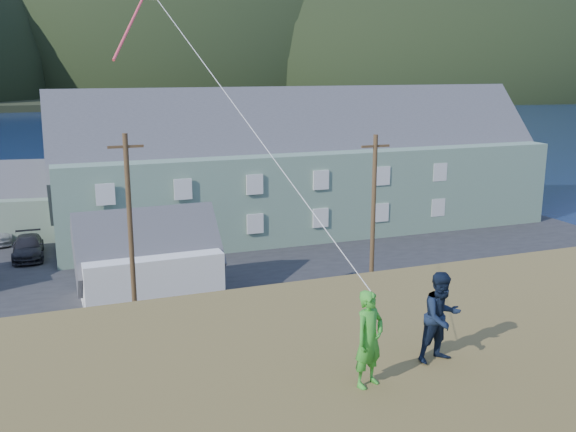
{
  "coord_description": "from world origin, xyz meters",
  "views": [
    {
      "loc": [
        -4.22,
        -27.96,
        12.93
      ],
      "look_at": [
        1.96,
        -11.51,
        8.8
      ],
      "focal_mm": 40.0,
      "sensor_mm": 36.0,
      "label": 1
    }
  ],
  "objects_px": {
    "wharf": "(33,193)",
    "kite_flyer_navy": "(441,317)",
    "shed_palegreen_far": "(68,200)",
    "kite_flyer_green": "(369,339)",
    "lodge": "(305,164)",
    "shed_white": "(148,259)"
  },
  "relations": [
    {
      "from": "wharf",
      "to": "kite_flyer_green",
      "type": "distance_m",
      "value": 59.3
    },
    {
      "from": "wharf",
      "to": "shed_white",
      "type": "distance_m",
      "value": 33.85
    },
    {
      "from": "kite_flyer_green",
      "to": "shed_palegreen_far",
      "type": "bearing_deg",
      "value": 72.78
    },
    {
      "from": "shed_white",
      "to": "kite_flyer_navy",
      "type": "distance_m",
      "value": 25.58
    },
    {
      "from": "lodge",
      "to": "kite_flyer_navy",
      "type": "distance_m",
      "value": 39.28
    },
    {
      "from": "shed_white",
      "to": "shed_palegreen_far",
      "type": "relative_size",
      "value": 0.7
    },
    {
      "from": "shed_palegreen_far",
      "to": "shed_white",
      "type": "bearing_deg",
      "value": -68.63
    },
    {
      "from": "lodge",
      "to": "kite_flyer_navy",
      "type": "relative_size",
      "value": 21.22
    },
    {
      "from": "kite_flyer_green",
      "to": "kite_flyer_navy",
      "type": "bearing_deg",
      "value": -10.17
    },
    {
      "from": "shed_palegreen_far",
      "to": "kite_flyer_navy",
      "type": "height_order",
      "value": "kite_flyer_navy"
    },
    {
      "from": "lodge",
      "to": "shed_white",
      "type": "height_order",
      "value": "lodge"
    },
    {
      "from": "wharf",
      "to": "kite_flyer_green",
      "type": "height_order",
      "value": "kite_flyer_green"
    },
    {
      "from": "shed_palegreen_far",
      "to": "lodge",
      "type": "bearing_deg",
      "value": -4.99
    },
    {
      "from": "wharf",
      "to": "kite_flyer_navy",
      "type": "relative_size",
      "value": 14.16
    },
    {
      "from": "shed_palegreen_far",
      "to": "kite_flyer_green",
      "type": "xyz_separation_m",
      "value": [
        4.06,
        -42.23,
        5.39
      ]
    },
    {
      "from": "kite_flyer_green",
      "to": "lodge",
      "type": "bearing_deg",
      "value": 46.87
    },
    {
      "from": "kite_flyer_green",
      "to": "kite_flyer_navy",
      "type": "relative_size",
      "value": 0.99
    },
    {
      "from": "wharf",
      "to": "shed_palegreen_far",
      "type": "relative_size",
      "value": 2.29
    },
    {
      "from": "lodge",
      "to": "kite_flyer_navy",
      "type": "bearing_deg",
      "value": -107.56
    },
    {
      "from": "lodge",
      "to": "kite_flyer_green",
      "type": "distance_m",
      "value": 40.25
    },
    {
      "from": "shed_palegreen_far",
      "to": "kite_flyer_green",
      "type": "distance_m",
      "value": 42.77
    },
    {
      "from": "lodge",
      "to": "kite_flyer_green",
      "type": "xyz_separation_m",
      "value": [
        -14.01,
        -37.62,
        2.87
      ]
    }
  ]
}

